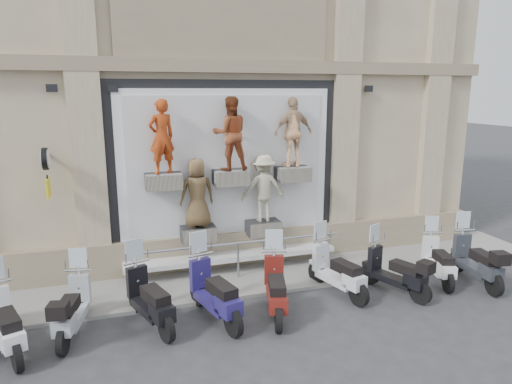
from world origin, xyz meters
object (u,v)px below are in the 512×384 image
scooter_f (276,277)px  scooter_g (338,261)px  scooter_e (214,281)px  scooter_d (149,288)px  scooter_c (72,297)px  scooter_j (477,251)px  guard_rail (238,261)px  scooter_i (439,252)px  clock_sign_bracket (46,166)px  scooter_b (4,311)px  scooter_h (395,262)px

scooter_f → scooter_g: bearing=31.9°
scooter_e → scooter_d: bearing=158.5°
scooter_c → scooter_e: bearing=6.4°
scooter_g → scooter_j: (3.27, -0.42, 0.02)m
guard_rail → scooter_i: scooter_i is taller
guard_rail → scooter_f: 1.84m
guard_rail → scooter_j: (5.10, -1.77, 0.30)m
scooter_c → scooter_g: bearing=12.6°
clock_sign_bracket → scooter_g: clock_sign_bracket is taller
scooter_b → scooter_g: (6.30, 0.38, -0.01)m
scooter_b → scooter_f: 4.74m
scooter_f → scooter_g: scooter_f is taller
scooter_e → scooter_j: scooter_e is taller
scooter_g → scooter_j: size_ratio=0.97×
clock_sign_bracket → scooter_d: clock_sign_bracket is taller
scooter_g → scooter_e: bearing=172.1°
scooter_e → scooter_h: 3.96m
scooter_d → scooter_f: scooter_f is taller
scooter_c → scooter_j: (8.56, -0.33, 0.04)m
scooter_d → scooter_j: (7.22, -0.23, -0.00)m
clock_sign_bracket → scooter_f: (4.17, -2.26, -2.03)m
clock_sign_bracket → scooter_e: size_ratio=0.52×
scooter_b → scooter_h: bearing=-21.1°
scooter_d → scooter_h: scooter_d is taller
clock_sign_bracket → scooter_i: clock_sign_bracket is taller
scooter_e → scooter_i: scooter_e is taller
scooter_i → scooter_j: (0.73, -0.36, 0.06)m
guard_rail → scooter_h: scooter_h is taller
scooter_h → scooter_c: bearing=156.9°
scooter_f → scooter_b: bearing=-164.9°
scooter_i → guard_rail: bearing=-179.9°
guard_rail → scooter_h: bearing=-29.2°
scooter_d → scooter_g: size_ratio=1.03×
scooter_h → scooter_j: size_ratio=0.93×
guard_rail → scooter_b: 4.80m
scooter_e → scooter_h: size_ratio=1.12×
scooter_d → scooter_g: bearing=-16.0°
guard_rail → scooter_i: bearing=-17.9°
scooter_b → scooter_e: 3.54m
clock_sign_bracket → scooter_b: 3.06m
scooter_b → scooter_d: size_ratio=0.98×
guard_rail → scooter_h: (3.03, -1.69, 0.25)m
guard_rail → scooter_g: 2.29m
scooter_b → scooter_h: 7.50m
clock_sign_bracket → scooter_b: bearing=-104.6°
guard_rail → scooter_e: size_ratio=2.57×
scooter_d → scooter_e: (1.19, -0.13, 0.03)m
scooter_h → scooter_b: bearing=159.4°
guard_rail → clock_sign_bracket: bearing=173.2°
scooter_j → scooter_i: bearing=162.7°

